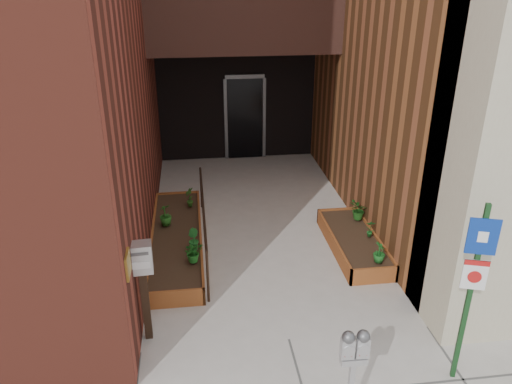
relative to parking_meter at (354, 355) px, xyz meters
name	(u,v)px	position (x,y,z in m)	size (l,w,h in m)	color
ground	(289,339)	(-0.37, 1.48, -1.03)	(80.00, 80.00, 0.00)	#9E9991
planter_left	(177,241)	(-1.92, 4.18, -0.89)	(0.90, 3.60, 0.30)	brown
planter_right	(353,243)	(1.23, 3.68, -0.89)	(0.80, 2.20, 0.30)	brown
handrail	(203,210)	(-1.42, 4.13, -0.28)	(0.04, 3.34, 0.90)	black
parking_meter	(354,355)	(0.00, 0.00, 0.00)	(0.30, 0.14, 1.33)	#B0AFB2
sign_post	(473,278)	(1.53, 0.55, 0.44)	(0.32, 0.13, 2.39)	#163E1B
payment_dropbox	(142,271)	(-2.27, 1.78, 0.04)	(0.31, 0.24, 1.48)	black
shrub_left_a	(193,252)	(-1.62, 3.17, -0.55)	(0.31, 0.31, 0.34)	#1C631C
shrub_left_b	(193,240)	(-1.62, 3.55, -0.54)	(0.21, 0.21, 0.38)	#19571D
shrub_left_c	(165,215)	(-2.11, 4.51, -0.52)	(0.23, 0.23, 0.41)	#205719
shrub_left_d	(190,197)	(-1.66, 5.23, -0.53)	(0.21, 0.21, 0.40)	#234F16
shrub_right_a	(379,252)	(1.35, 2.78, -0.55)	(0.19, 0.19, 0.34)	#195A1D
shrub_right_b	(370,228)	(1.48, 3.58, -0.57)	(0.17, 0.17, 0.32)	#19591E
shrub_right_c	(358,210)	(1.48, 4.25, -0.54)	(0.33, 0.33, 0.37)	#1C5217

